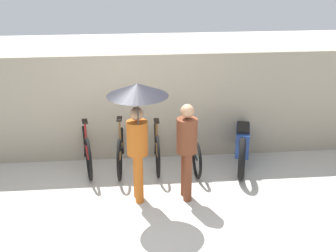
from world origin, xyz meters
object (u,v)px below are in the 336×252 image
parked_bicycle_2 (156,144)px  motorcycle (242,142)px  parked_bicycle_1 (121,146)px  pedestrian_leading (137,113)px  parked_bicycle_0 (86,147)px  pedestrian_center (187,145)px  parked_bicycle_3 (191,146)px

parked_bicycle_2 → motorcycle: (1.56, -0.11, 0.03)m
parked_bicycle_1 → pedestrian_leading: bearing=-165.0°
parked_bicycle_0 → parked_bicycle_1: 0.63m
parked_bicycle_0 → pedestrian_center: 2.14m
parked_bicycle_2 → parked_bicycle_0: bearing=90.7°
parked_bicycle_0 → pedestrian_center: (1.64, -1.27, 0.52)m
parked_bicycle_2 → motorcycle: parked_bicycle_2 is taller
motorcycle → parked_bicycle_1: bearing=101.6°
parked_bicycle_1 → motorcycle: size_ratio=0.90×
motorcycle → parked_bicycle_3: bearing=100.8°
pedestrian_center → motorcycle: 1.72m
parked_bicycle_2 → motorcycle: size_ratio=0.86×
parked_bicycle_3 → pedestrian_center: bearing=165.8°
pedestrian_center → motorcycle: (1.18, 1.15, -0.50)m
parked_bicycle_0 → pedestrian_center: bearing=-137.2°
parked_bicycle_3 → motorcycle: bearing=-96.5°
parked_bicycle_0 → motorcycle: size_ratio=0.87×
parked_bicycle_0 → parked_bicycle_3: 1.89m
parked_bicycle_0 → parked_bicycle_3: size_ratio=0.98×
pedestrian_leading → parked_bicycle_2: bearing=-111.7°
pedestrian_leading → parked_bicycle_1: bearing=-85.1°
motorcycle → pedestrian_center: bearing=149.0°
parked_bicycle_2 → parked_bicycle_3: size_ratio=0.97×
parked_bicycle_0 → motorcycle: parked_bicycle_0 is taller
parked_bicycle_0 → parked_bicycle_3: (1.89, -0.05, -0.04)m
parked_bicycle_1 → pedestrian_leading: pedestrian_leading is taller
pedestrian_center → pedestrian_leading: bearing=-1.3°
parked_bicycle_1 → parked_bicycle_3: bearing=-88.8°
parked_bicycle_2 → pedestrian_center: size_ratio=1.07×
parked_bicycle_1 → parked_bicycle_3: 1.26m
parked_bicycle_0 → motorcycle: (2.82, -0.12, 0.02)m
parked_bicycle_1 → motorcycle: bearing=-89.4°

